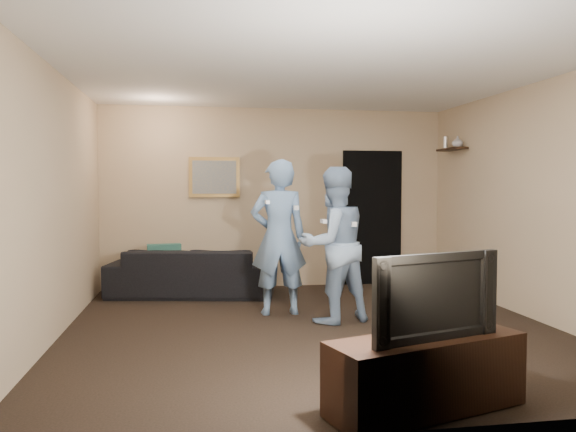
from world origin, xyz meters
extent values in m
plane|color=black|center=(0.00, 0.00, 0.00)|extent=(5.00, 5.00, 0.00)
cube|color=silver|center=(0.00, 0.00, 2.60)|extent=(5.00, 5.00, 0.04)
cube|color=tan|center=(0.00, 2.50, 1.30)|extent=(5.00, 0.04, 2.60)
cube|color=tan|center=(0.00, -2.50, 1.30)|extent=(5.00, 0.04, 2.60)
cube|color=tan|center=(-2.50, 0.00, 1.30)|extent=(0.04, 5.00, 2.60)
cube|color=tan|center=(2.50, 0.00, 1.30)|extent=(0.04, 5.00, 2.60)
imported|color=black|center=(-1.22, 1.99, 0.32)|extent=(2.30, 1.23, 0.64)
cube|color=#184A42|center=(-1.59, 1.99, 0.48)|extent=(0.46, 0.20, 0.44)
cube|color=olive|center=(-0.90, 2.48, 1.60)|extent=(0.72, 0.05, 0.57)
cube|color=slate|center=(-0.90, 2.45, 1.60)|extent=(0.62, 0.01, 0.47)
cube|color=black|center=(1.45, 2.47, 1.00)|extent=(0.90, 0.06, 2.00)
cube|color=silver|center=(0.85, 2.48, 1.30)|extent=(0.08, 0.02, 0.12)
cube|color=black|center=(2.39, 1.80, 1.99)|extent=(0.20, 0.60, 0.03)
imported|color=#BBBBC0|center=(2.39, 1.63, 2.08)|extent=(0.16, 0.16, 0.15)
cylinder|color=white|center=(2.39, 2.00, 2.09)|extent=(0.06, 0.06, 0.18)
cube|color=black|center=(0.29, -2.23, 0.25)|extent=(1.41, 0.80, 0.48)
imported|color=black|center=(0.29, -2.23, 0.77)|extent=(0.96, 0.40, 0.56)
imported|color=#6D92BE|center=(-0.24, 0.71, 0.89)|extent=(0.65, 0.43, 1.77)
cube|color=white|center=(-0.40, 0.49, 1.30)|extent=(0.04, 0.14, 0.04)
cube|color=white|center=(-0.08, 0.49, 1.23)|extent=(0.05, 0.09, 0.05)
imported|color=#86A2C3|center=(0.29, 0.24, 0.84)|extent=(0.97, 0.86, 1.68)
cube|color=white|center=(0.13, 0.02, 1.11)|extent=(0.04, 0.14, 0.04)
cube|color=white|center=(0.45, 0.02, 1.07)|extent=(0.05, 0.09, 0.05)
camera|label=1|loc=(-1.18, -5.62, 1.46)|focal=35.00mm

